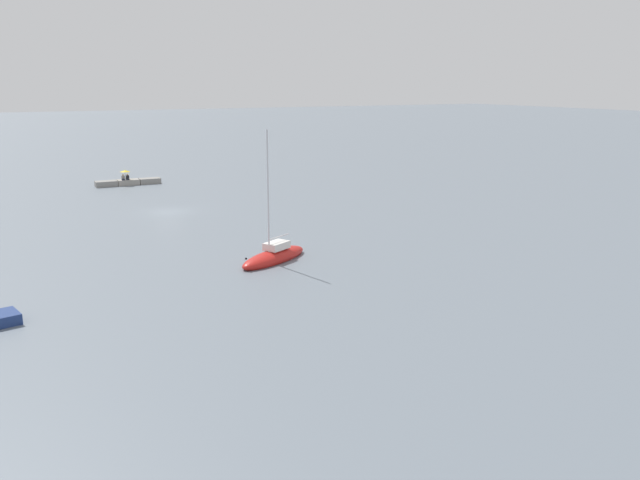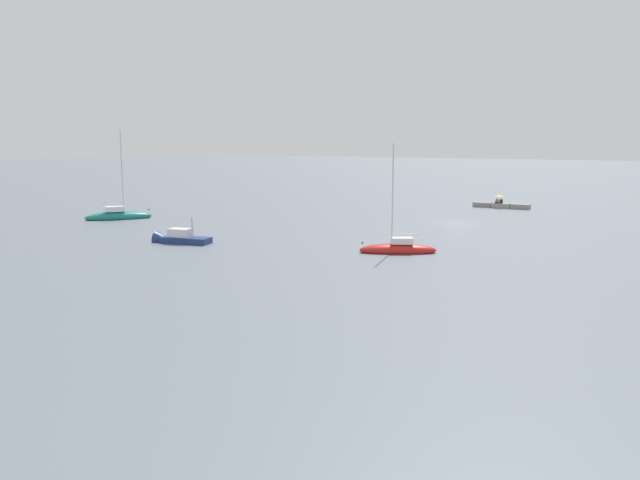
{
  "view_description": "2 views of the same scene",
  "coord_description": "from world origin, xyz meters",
  "px_view_note": "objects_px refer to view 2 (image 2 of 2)",
  "views": [
    {
      "loc": [
        15.9,
        64.13,
        12.59
      ],
      "look_at": [
        -5.99,
        21.41,
        1.04
      ],
      "focal_mm": 36.93,
      "sensor_mm": 36.0,
      "label": 1
    },
    {
      "loc": [
        -24.22,
        72.97,
        9.83
      ],
      "look_at": [
        1.65,
        28.88,
        1.8
      ],
      "focal_mm": 36.26,
      "sensor_mm": 36.0,
      "label": 2
    }
  ],
  "objects_px": {
    "person_seated_grey_right": "(497,201)",
    "sailboat_red_far": "(398,249)",
    "sailboat_teal_mid": "(118,216)",
    "motorboat_navy_near": "(177,239)",
    "umbrella_open_yellow": "(499,195)",
    "person_seated_dark_left": "(501,201)"
  },
  "relations": [
    {
      "from": "person_seated_dark_left",
      "to": "person_seated_grey_right",
      "type": "bearing_deg",
      "value": 17.82
    },
    {
      "from": "sailboat_teal_mid",
      "to": "sailboat_red_far",
      "type": "bearing_deg",
      "value": 30.68
    },
    {
      "from": "sailboat_teal_mid",
      "to": "person_seated_dark_left",
      "type": "bearing_deg",
      "value": 81.88
    },
    {
      "from": "umbrella_open_yellow",
      "to": "person_seated_dark_left",
      "type": "bearing_deg",
      "value": 179.59
    },
    {
      "from": "person_seated_grey_right",
      "to": "motorboat_navy_near",
      "type": "height_order",
      "value": "motorboat_navy_near"
    },
    {
      "from": "person_seated_dark_left",
      "to": "umbrella_open_yellow",
      "type": "relative_size",
      "value": 0.57
    },
    {
      "from": "person_seated_dark_left",
      "to": "person_seated_grey_right",
      "type": "distance_m",
      "value": 0.57
    },
    {
      "from": "umbrella_open_yellow",
      "to": "sailboat_red_far",
      "type": "height_order",
      "value": "sailboat_red_far"
    },
    {
      "from": "person_seated_dark_left",
      "to": "sailboat_teal_mid",
      "type": "height_order",
      "value": "sailboat_teal_mid"
    },
    {
      "from": "person_seated_grey_right",
      "to": "umbrella_open_yellow",
      "type": "relative_size",
      "value": 0.57
    },
    {
      "from": "motorboat_navy_near",
      "to": "sailboat_teal_mid",
      "type": "bearing_deg",
      "value": 49.38
    },
    {
      "from": "person_seated_dark_left",
      "to": "motorboat_navy_near",
      "type": "bearing_deg",
      "value": 74.55
    },
    {
      "from": "sailboat_red_far",
      "to": "person_seated_dark_left",
      "type": "bearing_deg",
      "value": -26.07
    },
    {
      "from": "umbrella_open_yellow",
      "to": "sailboat_teal_mid",
      "type": "bearing_deg",
      "value": 44.83
    },
    {
      "from": "sailboat_teal_mid",
      "to": "motorboat_navy_near",
      "type": "bearing_deg",
      "value": 9.21
    },
    {
      "from": "person_seated_grey_right",
      "to": "sailboat_red_far",
      "type": "bearing_deg",
      "value": 99.52
    },
    {
      "from": "person_seated_dark_left",
      "to": "sailboat_red_far",
      "type": "xyz_separation_m",
      "value": [
        -2.12,
        41.43,
        -0.61
      ]
    },
    {
      "from": "person_seated_grey_right",
      "to": "sailboat_red_far",
      "type": "relative_size",
      "value": 0.07
    },
    {
      "from": "sailboat_red_far",
      "to": "motorboat_navy_near",
      "type": "distance_m",
      "value": 21.17
    },
    {
      "from": "motorboat_navy_near",
      "to": "sailboat_red_far",
      "type": "bearing_deg",
      "value": -87.22
    },
    {
      "from": "person_seated_grey_right",
      "to": "umbrella_open_yellow",
      "type": "height_order",
      "value": "umbrella_open_yellow"
    },
    {
      "from": "person_seated_dark_left",
      "to": "person_seated_grey_right",
      "type": "height_order",
      "value": "same"
    }
  ]
}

